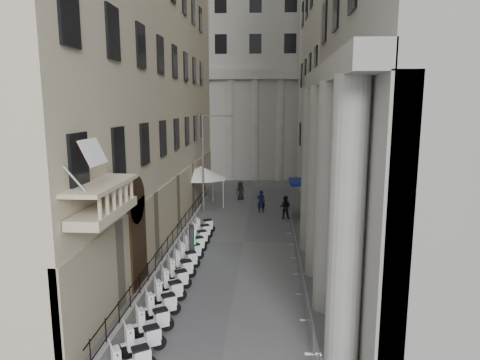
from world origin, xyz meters
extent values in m
cube|color=beige|center=(0.00, 48.00, 15.00)|extent=(22.00, 10.00, 30.00)
cylinder|color=white|center=(-5.16, 27.25, 1.23)|extent=(0.06, 0.06, 2.46)
cylinder|color=white|center=(-2.04, 27.25, 1.23)|extent=(0.06, 0.06, 2.46)
cylinder|color=white|center=(-5.16, 30.38, 1.23)|extent=(0.06, 0.06, 2.46)
cylinder|color=white|center=(-2.04, 30.38, 1.23)|extent=(0.06, 0.06, 2.46)
cube|color=white|center=(-3.60, 28.81, 2.51)|extent=(3.35, 3.35, 0.13)
cone|color=white|center=(-3.60, 28.81, 3.07)|extent=(4.47, 4.47, 1.12)
cylinder|color=gray|center=(-3.87, 27.17, 4.09)|extent=(0.16, 0.16, 8.18)
cylinder|color=gray|center=(-2.68, 26.90, 8.18)|extent=(2.42, 0.66, 0.12)
cube|color=gray|center=(-1.58, 26.66, 8.13)|extent=(0.55, 0.33, 0.15)
cube|color=black|center=(-2.85, 15.73, 1.00)|extent=(0.48, 0.99, 2.01)
cube|color=#19E54C|center=(-2.69, 15.76, 1.23)|extent=(0.19, 0.71, 1.11)
imported|color=#0F0E38|center=(1.04, 27.25, 0.96)|extent=(0.71, 0.48, 1.91)
imported|color=black|center=(3.00, 25.41, 0.94)|extent=(1.03, 0.87, 1.87)
imported|color=black|center=(-1.02, 32.10, 0.89)|extent=(1.03, 0.97, 1.78)
camera|label=1|loc=(1.56, -8.23, 9.02)|focal=32.00mm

